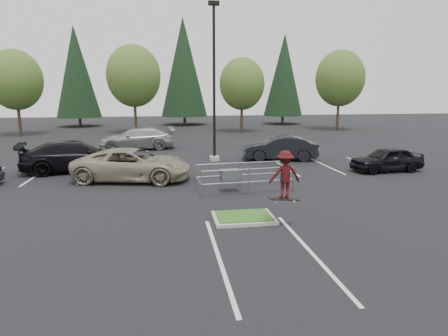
{
  "coord_description": "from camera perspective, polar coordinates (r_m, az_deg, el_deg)",
  "views": [
    {
      "loc": [
        -2.72,
        -12.73,
        4.58
      ],
      "look_at": [
        -0.49,
        1.5,
        1.63
      ],
      "focal_mm": 30.0,
      "sensor_mm": 36.0,
      "label": 1
    }
  ],
  "objects": [
    {
      "name": "decid_c",
      "position": [
        43.45,
        2.73,
        12.44
      ],
      "size": [
        5.12,
        5.12,
        8.38
      ],
      "color": "#38281C",
      "rests_on": "ground"
    },
    {
      "name": "conif_a",
      "position": [
        53.98,
        -21.58,
        13.46
      ],
      "size": [
        5.72,
        5.72,
        13.0
      ],
      "color": "#38281C",
      "rests_on": "ground"
    },
    {
      "name": "light_pole",
      "position": [
        24.94,
        -1.51,
        11.51
      ],
      "size": [
        0.7,
        0.6,
        10.12
      ],
      "color": "#9C9991",
      "rests_on": "ground"
    },
    {
      "name": "car_l_tan",
      "position": [
        20.16,
        -13.81,
        0.53
      ],
      "size": [
        6.48,
        3.98,
        1.68
      ],
      "primitive_type": "imported",
      "rotation": [
        0.0,
        0.0,
        1.36
      ],
      "color": "gray",
      "rests_on": "ground"
    },
    {
      "name": "car_far_silver",
      "position": [
        31.03,
        -13.08,
        4.41
      ],
      "size": [
        6.2,
        2.9,
        1.75
      ],
      "primitive_type": "imported",
      "rotation": [
        0.0,
        0.0,
        4.79
      ],
      "color": "#979692",
      "rests_on": "ground"
    },
    {
      "name": "skateboarder",
      "position": [
        12.66,
        9.25,
        -1.03
      ],
      "size": [
        1.08,
        0.61,
        1.75
      ],
      "rotation": [
        0.0,
        0.0,
        3.15
      ],
      "color": "black",
      "rests_on": "ground"
    },
    {
      "name": "cart_corral",
      "position": [
        17.39,
        1.49,
        -1.07
      ],
      "size": [
        4.46,
        1.89,
        1.24
      ],
      "rotation": [
        0.0,
        0.0,
        0.08
      ],
      "color": "gray",
      "rests_on": "ground"
    },
    {
      "name": "decid_d",
      "position": [
        47.8,
        17.21,
        12.66
      ],
      "size": [
        5.76,
        5.76,
        9.43
      ],
      "color": "#38281C",
      "rests_on": "ground"
    },
    {
      "name": "car_r_charc",
      "position": [
        25.68,
        8.49,
        3.02
      ],
      "size": [
        5.2,
        2.56,
        1.64
      ],
      "primitive_type": "imported",
      "rotation": [
        0.0,
        0.0,
        4.54
      ],
      "color": "black",
      "rests_on": "ground"
    },
    {
      "name": "conif_c",
      "position": [
        54.89,
        9.1,
        13.8
      ],
      "size": [
        5.5,
        5.5,
        12.5
      ],
      "color": "#38281C",
      "rests_on": "ground"
    },
    {
      "name": "decid_a",
      "position": [
        45.42,
        -29.2,
        11.4
      ],
      "size": [
        5.44,
        5.44,
        8.91
      ],
      "color": "#38281C",
      "rests_on": "ground"
    },
    {
      "name": "stall_lines",
      "position": [
        19.35,
        -4.6,
        -2.15
      ],
      "size": [
        22.62,
        17.6,
        0.01
      ],
      "color": "silver",
      "rests_on": "ground"
    },
    {
      "name": "car_l_black",
      "position": [
        23.55,
        -21.74,
        1.73
      ],
      "size": [
        6.53,
        3.73,
        1.78
      ],
      "primitive_type": "imported",
      "rotation": [
        0.0,
        0.0,
        1.78
      ],
      "color": "black",
      "rests_on": "ground"
    },
    {
      "name": "grass_median",
      "position": [
        13.77,
        3.02,
        -7.54
      ],
      "size": [
        2.2,
        1.6,
        0.16
      ],
      "color": "#9C9991",
      "rests_on": "ground"
    },
    {
      "name": "ground",
      "position": [
        13.8,
        3.01,
        -7.84
      ],
      "size": [
        120.0,
        120.0,
        0.0
      ],
      "primitive_type": "plane",
      "color": "black",
      "rests_on": "ground"
    },
    {
      "name": "decid_b",
      "position": [
        43.41,
        -13.61,
        13.19
      ],
      "size": [
        5.89,
        5.89,
        9.64
      ],
      "color": "#38281C",
      "rests_on": "ground"
    },
    {
      "name": "car_r_black",
      "position": [
        23.79,
        23.58,
        1.24
      ],
      "size": [
        4.3,
        1.98,
        1.43
      ],
      "primitive_type": "imported",
      "rotation": [
        0.0,
        0.0,
        4.78
      ],
      "color": "black",
      "rests_on": "ground"
    },
    {
      "name": "conif_b",
      "position": [
        53.4,
        -6.18,
        15.01
      ],
      "size": [
        6.38,
        6.38,
        14.5
      ],
      "color": "#38281C",
      "rests_on": "ground"
    }
  ]
}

